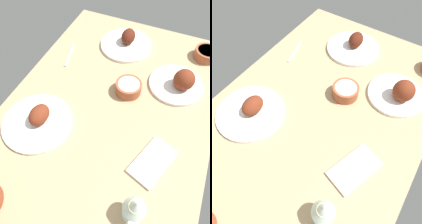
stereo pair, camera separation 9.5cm
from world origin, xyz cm
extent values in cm
cube|color=tan|center=(0.00, 0.00, 2.00)|extent=(140.00, 90.00, 4.00)
cylinder|color=white|center=(-46.70, -7.34, 4.80)|extent=(28.11, 28.11, 1.60)
ellipsoid|color=#511E11|center=(-48.59, -7.14, 9.16)|extent=(9.63, 7.20, 7.74)
cylinder|color=white|center=(15.50, -24.41, 4.80)|extent=(29.39, 29.39, 1.60)
ellipsoid|color=maroon|center=(13.81, -23.53, 8.88)|extent=(10.29, 7.51, 7.13)
cylinder|color=white|center=(-28.77, 24.42, 4.80)|extent=(25.52, 25.52, 1.60)
ellipsoid|color=maroon|center=(-27.81, 27.05, 10.19)|extent=(9.59, 9.56, 9.98)
cylinder|color=#A35133|center=(-54.49, 34.24, 6.47)|extent=(12.47, 12.47, 4.94)
cylinder|color=#4C192D|center=(-54.49, 34.24, 8.44)|extent=(10.22, 10.22, 1.00)
cylinder|color=#A35133|center=(-16.35, 4.72, 6.69)|extent=(11.97, 11.97, 5.38)
cylinder|color=white|center=(-16.35, 4.72, 8.88)|extent=(9.82, 9.82, 1.00)
cylinder|color=silver|center=(33.11, 24.07, 4.25)|extent=(7.00, 7.00, 0.50)
cylinder|color=silver|center=(33.11, 24.07, 8.00)|extent=(1.00, 1.00, 7.00)
cone|color=silver|center=(33.11, 24.07, 14.75)|extent=(7.60, 7.60, 6.50)
cylinder|color=beige|center=(33.11, 24.07, 13.30)|extent=(4.18, 4.18, 2.80)
cube|color=white|center=(13.01, 25.22, 4.60)|extent=(21.74, 16.44, 1.20)
cube|color=silver|center=(-27.65, -32.49, 4.40)|extent=(17.24, 4.90, 0.80)
camera|label=1|loc=(49.69, 21.37, 84.35)|focal=35.55mm
camera|label=2|loc=(45.18, 29.74, 84.35)|focal=35.55mm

